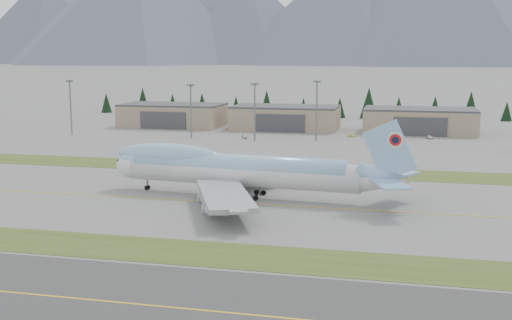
% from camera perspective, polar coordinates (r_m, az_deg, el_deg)
% --- Properties ---
extents(ground, '(7000.00, 7000.00, 0.00)m').
position_cam_1_polar(ground, '(149.25, -2.28, -3.84)').
color(ground, slate).
rests_on(ground, ground).
extents(grass_strip_near, '(400.00, 14.00, 0.08)m').
position_cam_1_polar(grass_strip_near, '(114.36, -7.40, -8.04)').
color(grass_strip_near, '#3B4F1C').
rests_on(grass_strip_near, ground).
extents(grass_strip_far, '(400.00, 18.00, 0.08)m').
position_cam_1_polar(grass_strip_far, '(192.10, 1.29, -0.85)').
color(grass_strip_far, '#3B4F1C').
rests_on(grass_strip_far, ground).
extents(asphalt_taxiway, '(400.00, 32.00, 0.04)m').
position_cam_1_polar(asphalt_taxiway, '(93.58, -12.67, -12.22)').
color(asphalt_taxiway, '#333333').
rests_on(asphalt_taxiway, ground).
extents(taxiway_line_main, '(400.00, 0.40, 0.02)m').
position_cam_1_polar(taxiway_line_main, '(149.25, -2.28, -3.84)').
color(taxiway_line_main, yellow).
rests_on(taxiway_line_main, ground).
extents(taxiway_line_near, '(400.00, 0.40, 0.02)m').
position_cam_1_polar(taxiway_line_near, '(93.58, -12.67, -12.22)').
color(taxiway_line_near, yellow).
rests_on(taxiway_line_near, ground).
extents(boeing_747_freighter, '(76.13, 65.42, 20.03)m').
position_cam_1_polar(boeing_747_freighter, '(154.81, -1.52, -0.86)').
color(boeing_747_freighter, silver).
rests_on(boeing_747_freighter, ground).
extents(hangar_left, '(48.00, 26.60, 10.80)m').
position_cam_1_polar(hangar_left, '(311.01, -7.39, 3.99)').
color(hangar_left, gray).
rests_on(hangar_left, ground).
extents(hangar_center, '(48.00, 26.60, 10.80)m').
position_cam_1_polar(hangar_center, '(296.27, 2.64, 3.80)').
color(hangar_center, gray).
rests_on(hangar_center, ground).
extents(hangar_right, '(48.00, 26.60, 10.80)m').
position_cam_1_polar(hangar_right, '(291.39, 14.34, 3.42)').
color(hangar_right, gray).
rests_on(hangar_right, ground).
extents(floodlight_masts, '(206.27, 8.61, 24.28)m').
position_cam_1_polar(floodlight_masts, '(253.19, 5.13, 5.27)').
color(floodlight_masts, slate).
rests_on(floodlight_masts, ground).
extents(service_vehicle_a, '(3.36, 4.25, 1.35)m').
position_cam_1_polar(service_vehicle_a, '(263.91, -1.02, 1.94)').
color(service_vehicle_a, silver).
rests_on(service_vehicle_a, ground).
extents(service_vehicle_b, '(3.22, 1.40, 1.03)m').
position_cam_1_polar(service_vehicle_b, '(271.41, 8.46, 2.05)').
color(service_vehicle_b, gold).
rests_on(service_vehicle_b, ground).
extents(service_vehicle_c, '(3.14, 4.74, 1.27)m').
position_cam_1_polar(service_vehicle_c, '(271.60, 15.17, 1.83)').
color(service_vehicle_c, '#B9B7BD').
rests_on(service_vehicle_c, ground).
extents(conifer_belt, '(267.58, 13.43, 16.65)m').
position_cam_1_polar(conifer_belt, '(354.75, 7.08, 4.89)').
color(conifer_belt, black).
rests_on(conifer_belt, ground).
extents(mountain_ridge_front, '(4224.37, 1028.18, 453.53)m').
position_cam_1_polar(mountain_ridge_front, '(2314.38, 12.70, 13.45)').
color(mountain_ridge_front, '#4E5468').
rests_on(mountain_ridge_front, ground).
extents(mountain_ridge_rear, '(4520.56, 1058.09, 529.05)m').
position_cam_1_polar(mountain_ridge_rear, '(3053.17, 16.79, 13.22)').
color(mountain_ridge_rear, '#4E5468').
rests_on(mountain_ridge_rear, ground).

